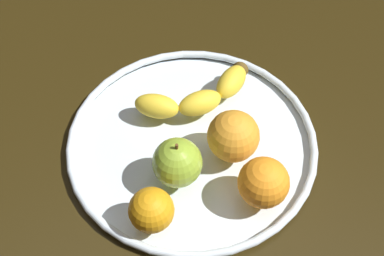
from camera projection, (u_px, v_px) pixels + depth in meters
The scene contains 7 objects.
ground_plane at pixel (192, 154), 89.31cm from camera, with size 137.04×137.04×4.00cm, color black.
fruit_bowl at pixel (192, 143), 86.96cm from camera, with size 38.28×38.28×1.80cm.
banana at pixel (198, 95), 89.02cm from camera, with size 19.60×11.00×3.78cm.
apple at pixel (177, 163), 79.54cm from camera, with size 7.13×7.13×7.93cm.
orange_back_right at pixel (233, 136), 81.93cm from camera, with size 7.68×7.68×7.68cm, color orange.
orange_front_right at pixel (264, 183), 77.56cm from camera, with size 7.19×7.19×7.19cm, color orange.
orange_front_left at pixel (151, 210), 75.58cm from camera, with size 6.24×6.24×6.24cm, color orange.
Camera 1 is at (-4.23, -49.83, 72.10)cm, focal length 53.29 mm.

